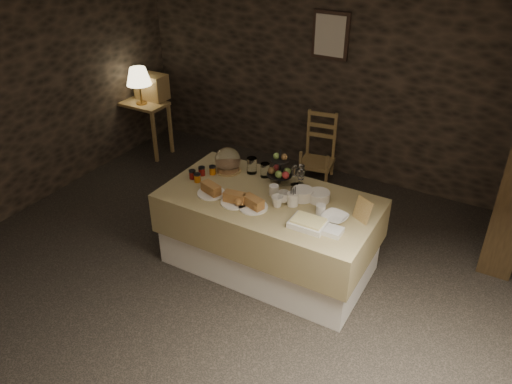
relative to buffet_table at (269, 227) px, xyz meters
The scene contains 27 objects.
ground_plane 0.60m from the buffet_table, 123.68° to the right, with size 5.50×5.00×0.01m, color black.
room_shell 1.18m from the buffet_table, 123.68° to the right, with size 5.52×5.02×2.60m.
buffet_table is the anchor object (origin of this frame).
console_table 3.05m from the buffet_table, 153.34° to the left, with size 0.70×0.40×0.75m.
table_lamp 3.05m from the buffet_table, 153.77° to the left, with size 0.33×0.33×0.49m.
wine_rack 3.12m from the buffet_table, 149.93° to the left, with size 0.42×0.26×0.34m, color olive.
chair 1.95m from the buffet_table, 99.36° to the left, with size 0.46×0.44×0.66m.
framed_picture 2.53m from the buffet_table, 99.77° to the left, with size 0.45×0.04×0.55m.
plate_stack_a 0.49m from the buffet_table, 25.82° to the left, with size 0.19×0.19×0.10m, color white.
plate_stack_b 0.58m from the buffet_table, 24.19° to the left, with size 0.20×0.20×0.09m, color white.
cutlery_holder 0.46m from the buffet_table, ahead, with size 0.10×0.10×0.12m, color white.
cup_a 0.41m from the buffet_table, ahead, with size 0.13×0.13×0.10m, color white.
cup_b 0.42m from the buffet_table, 35.77° to the right, with size 0.11×0.11×0.10m, color white.
mug_c 0.39m from the buffet_table, 80.52° to the left, with size 0.09×0.09×0.10m, color white.
mug_d 0.64m from the buffet_table, ahead, with size 0.08×0.08×0.09m, color white.
bowl 0.75m from the buffet_table, ahead, with size 0.21×0.21×0.05m, color white.
cake_dome 0.78m from the buffet_table, 157.82° to the left, with size 0.26×0.26×0.26m.
fruit_stand 0.55m from the buffet_table, 98.12° to the left, with size 0.25×0.25×0.35m.
bread_platter_left 0.65m from the buffet_table, 157.07° to the right, with size 0.26×0.26×0.11m.
bread_platter_center 0.49m from the buffet_table, 133.78° to the right, with size 0.26×0.26×0.11m.
bread_platter_right 0.44m from the buffet_table, 100.02° to the right, with size 0.26×0.26×0.11m.
jam_jars 0.84m from the buffet_table, behind, with size 0.18×0.26×0.07m.
tart_dish 0.67m from the buffet_table, 25.85° to the right, with size 0.30×0.22×0.07m.
square_dish 0.84m from the buffet_table, 18.03° to the right, with size 0.14×0.14×0.04m, color white.
menu_frame 0.95m from the buffet_table, ahead, with size 0.17×0.02×0.22m, color olive.
storage_jar_a 0.65m from the buffet_table, 138.66° to the left, with size 0.10×0.10×0.16m, color white.
storage_jar_b 0.57m from the buffet_table, 124.56° to the left, with size 0.09×0.09×0.14m, color white.
Camera 1 is at (2.05, -3.10, 3.16)m, focal length 35.00 mm.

